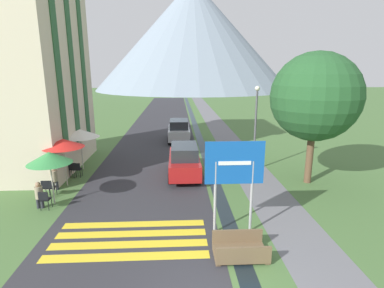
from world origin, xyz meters
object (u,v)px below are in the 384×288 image
person_seated_far (39,194)px  cafe_chair_far_right (73,168)px  cafe_umbrella_front_green (49,158)px  tree_by_path (315,97)px  hotel_building (25,52)px  parked_car_near (184,160)px  parked_car_far (179,130)px  cafe_chair_near_right (47,187)px  streetlamp (256,121)px  cafe_chair_near_left (50,187)px  cafe_chair_nearest (45,199)px  cafe_umbrella_rear_white (80,133)px  road_sign (234,172)px  cafe_umbrella_middle_red (63,143)px  cafe_chair_far_left (77,169)px  footbridge (240,250)px  person_seated_near (54,177)px

person_seated_far → cafe_chair_far_right: bearing=88.2°
cafe_umbrella_front_green → tree_by_path: tree_by_path is taller
hotel_building → cafe_umbrella_front_green: bearing=-61.1°
parked_car_near → parked_car_far: 8.76m
cafe_chair_near_right → streetlamp: bearing=7.6°
cafe_chair_near_right → cafe_chair_far_right: same height
cafe_chair_near_left → cafe_chair_nearest: (0.31, -1.35, 0.00)m
cafe_chair_nearest → cafe_chair_far_right: bearing=65.3°
parked_car_far → cafe_umbrella_rear_white: (-5.90, -7.31, 1.32)m
road_sign → cafe_umbrella_middle_red: size_ratio=1.39×
cafe_chair_nearest → parked_car_near: bearing=6.4°
road_sign → tree_by_path: size_ratio=0.51×
cafe_chair_far_left → cafe_umbrella_middle_red: cafe_umbrella_middle_red is taller
cafe_chair_far_left → cafe_chair_nearest: (-0.10, -4.05, 0.00)m
parked_car_near → cafe_umbrella_front_green: cafe_umbrella_front_green is taller
parked_car_far → person_seated_far: bearing=-116.0°
cafe_chair_near_right → cafe_chair_nearest: same height
streetlamp → cafe_umbrella_rear_white: bearing=175.9°
parked_car_near → cafe_chair_near_left: parked_car_near is taller
streetlamp → cafe_chair_far_left: bearing=-176.2°
cafe_chair_nearest → cafe_umbrella_middle_red: cafe_umbrella_middle_red is taller
parked_car_far → cafe_chair_far_left: bearing=-123.5°
parked_car_near → cafe_chair_nearest: 7.32m
cafe_chair_far_left → cafe_umbrella_middle_red: (-0.16, -1.22, 1.76)m
footbridge → cafe_chair_near_left: (-8.01, 5.08, 0.29)m
cafe_umbrella_front_green → cafe_umbrella_rear_white: (-0.18, 4.89, 0.07)m
cafe_umbrella_middle_red → tree_by_path: 12.95m
cafe_umbrella_front_green → cafe_umbrella_middle_red: size_ratio=0.97×
hotel_building → cafe_chair_nearest: (2.90, -6.10, -6.37)m
tree_by_path → streetlamp: bearing=139.2°
cafe_chair_far_left → cafe_chair_far_right: 0.27m
hotel_building → tree_by_path: size_ratio=1.89×
footbridge → streetlamp: size_ratio=0.34×
road_sign → cafe_umbrella_rear_white: 10.92m
cafe_chair_near_left → tree_by_path: size_ratio=0.12×
parked_car_near → person_seated_near: (-6.55, -1.77, -0.24)m
footbridge → cafe_chair_near_left: bearing=147.6°
tree_by_path → parked_car_far: bearing=123.9°
hotel_building → parked_car_far: 12.54m
footbridge → cafe_chair_nearest: size_ratio=2.00×
parked_car_near → person_seated_far: (-6.39, -3.85, -0.24)m
cafe_chair_far_left → person_seated_near: bearing=-96.1°
person_seated_far → streetlamp: size_ratio=0.24×
parked_car_near → cafe_chair_nearest: bearing=-146.6°
parked_car_far → person_seated_near: 12.28m
parked_car_near → cafe_chair_far_right: bearing=179.2°
cafe_chair_near_left → person_seated_far: 1.19m
cafe_umbrella_middle_red → cafe_umbrella_rear_white: size_ratio=1.01×
hotel_building → footbridge: size_ratio=7.57×
person_seated_near → cafe_umbrella_middle_red: bearing=55.8°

